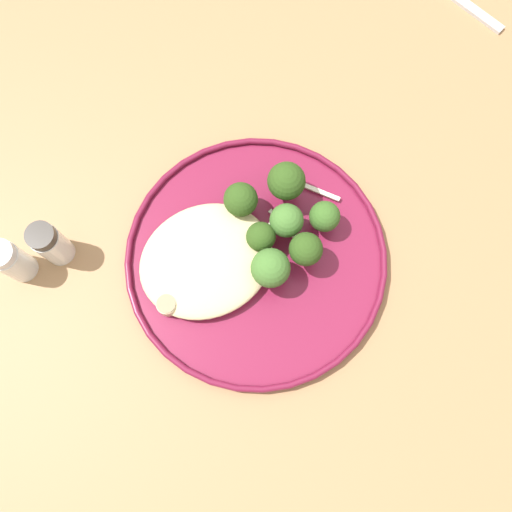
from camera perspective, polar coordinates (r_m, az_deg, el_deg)
The scene contains 22 objects.
ground at distance 1.34m, azimuth -1.83°, elevation -9.79°, with size 6.00×6.00×0.00m, color #665B51.
wooden_dining_table at distance 0.69m, azimuth -3.53°, elevation -4.58°, with size 1.40×1.00×0.74m.
dinner_plate at distance 0.61m, azimuth 0.00°, elevation -0.28°, with size 0.29×0.29×0.02m.
noodle_bed at distance 0.60m, azimuth -4.78°, elevation -0.25°, with size 0.15×0.13×0.03m.
seared_scallop_large_seared at distance 0.60m, azimuth -7.89°, elevation 0.59°, with size 0.03×0.03×0.02m.
seared_scallop_on_noodles at distance 0.61m, azimuth -0.95°, elevation 2.53°, with size 0.03×0.03×0.01m.
seared_scallop_tilted_round at distance 0.60m, azimuth -5.15°, elevation 1.29°, with size 0.02×0.02×0.02m.
seared_scallop_front_small at distance 0.59m, azimuth -1.67°, elevation -2.07°, with size 0.03×0.03×0.02m.
seared_scallop_center_golden at distance 0.59m, azimuth -4.01°, elevation -1.79°, with size 0.03×0.03×0.01m.
seared_scallop_rear_pale at distance 0.59m, azimuth -9.15°, elevation -5.12°, with size 0.02×0.02×0.02m.
broccoli_floret_right_tilted at distance 0.59m, azimuth 0.51°, elevation 1.96°, with size 0.03×0.03×0.05m.
broccoli_floret_small_sprig at distance 0.60m, azimuth -1.59°, elevation 5.82°, with size 0.04×0.04×0.05m.
broccoli_floret_center_pile at distance 0.60m, azimuth 7.12°, elevation 4.07°, with size 0.03×0.03×0.05m.
broccoli_floret_beside_noodles at distance 0.59m, azimuth 3.18°, elevation 3.66°, with size 0.04×0.04×0.05m.
broccoli_floret_rear_charred at distance 0.57m, azimuth 1.52°, elevation -1.28°, with size 0.04×0.04×0.06m.
broccoli_floret_front_edge at distance 0.60m, azimuth 3.17°, elevation 7.72°, with size 0.04×0.04×0.06m.
broccoli_floret_near_rim at distance 0.58m, azimuth 5.17°, elevation 0.64°, with size 0.04×0.04×0.06m.
onion_sliver_pale_crescent at distance 0.62m, azimuth 2.75°, elevation 3.37°, with size 0.04×0.01×0.00m, color silver.
onion_sliver_short_strip at distance 0.61m, azimuth 0.19°, elevation 2.08°, with size 0.04×0.01×0.00m, color silver.
onion_sliver_long_sliver at distance 0.63m, azimuth 6.80°, elevation 6.58°, with size 0.04×0.01×0.00m, color silver.
salt_shaker at distance 0.64m, azimuth -24.00°, elevation -0.47°, with size 0.03×0.03×0.07m.
pepper_shaker at distance 0.63m, azimuth -20.51°, elevation 1.19°, with size 0.03×0.03×0.07m.
Camera 1 is at (-0.02, -0.13, 1.34)m, focal length 38.57 mm.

